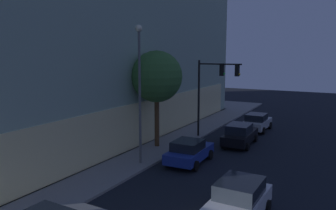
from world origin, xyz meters
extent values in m
cube|color=#4C4C51|center=(15.45, 23.41, 0.07)|extent=(35.53, 30.47, 0.15)
cube|color=#F3E3A0|center=(15.45, 8.58, 1.83)|extent=(31.61, 0.60, 3.36)
cube|color=#94AD98|center=(15.45, 23.41, 9.15)|extent=(35.13, 30.07, 18.01)
cylinder|color=black|center=(18.17, 5.60, 3.39)|extent=(0.18, 0.18, 6.49)
cylinder|color=black|center=(18.20, 3.79, 6.33)|extent=(0.20, 3.63, 0.12)
cube|color=black|center=(18.21, 3.61, 5.83)|extent=(0.33, 0.33, 0.90)
sphere|color=green|center=(18.21, 3.43, 5.55)|extent=(0.18, 0.18, 0.18)
cube|color=black|center=(18.23, 2.34, 5.83)|extent=(0.33, 0.33, 0.90)
sphere|color=yellow|center=(18.24, 2.16, 5.55)|extent=(0.18, 0.18, 0.18)
cylinder|color=#5B5B5B|center=(9.66, 5.97, 4.35)|extent=(0.16, 0.16, 8.41)
sphere|color=#F9EFC6|center=(9.66, 5.97, 8.71)|extent=(0.44, 0.44, 0.44)
cylinder|color=#52361E|center=(13.67, 7.10, 2.05)|extent=(0.36, 0.36, 3.79)
sphere|color=#396B30|center=(13.67, 7.10, 5.49)|extent=(3.86, 3.86, 3.86)
cube|color=#F9F4CC|center=(1.91, 3.98, 0.69)|extent=(0.12, 0.20, 0.12)
cube|color=silver|center=(5.48, -1.72, 0.67)|extent=(4.74, 2.03, 0.73)
cube|color=black|center=(5.83, -1.73, 1.37)|extent=(2.31, 1.79, 0.68)
cylinder|color=black|center=(6.91, -2.72, 0.30)|extent=(0.61, 0.25, 0.60)
cylinder|color=black|center=(6.95, -0.78, 0.30)|extent=(0.61, 0.25, 0.60)
cube|color=navy|center=(11.60, 3.37, 0.66)|extent=(4.26, 2.06, 0.66)
cube|color=black|center=(11.29, 3.36, 1.28)|extent=(2.03, 1.80, 0.59)
cube|color=#F9F4CC|center=(13.63, 4.01, 0.66)|extent=(0.13, 0.20, 0.12)
cube|color=#F9F4CC|center=(13.67, 2.85, 0.66)|extent=(0.13, 0.20, 0.12)
cylinder|color=black|center=(12.87, 4.37, 0.33)|extent=(0.66, 0.26, 0.65)
cylinder|color=black|center=(12.93, 2.45, 0.33)|extent=(0.66, 0.26, 0.65)
cylinder|color=black|center=(10.27, 4.29, 0.33)|extent=(0.66, 0.26, 0.65)
cylinder|color=black|center=(10.33, 2.36, 0.33)|extent=(0.66, 0.26, 0.65)
cube|color=black|center=(17.57, 1.74, 0.66)|extent=(4.64, 1.98, 0.72)
cube|color=black|center=(17.23, 1.73, 1.37)|extent=(2.29, 1.73, 0.69)
cube|color=#F9F4CC|center=(19.79, 2.36, 0.66)|extent=(0.13, 0.20, 0.12)
cube|color=#F9F4CC|center=(19.83, 1.25, 0.66)|extent=(0.13, 0.20, 0.12)
cylinder|color=black|center=(18.96, 2.70, 0.30)|extent=(0.61, 0.26, 0.61)
cylinder|color=black|center=(19.02, 0.86, 0.30)|extent=(0.61, 0.26, 0.61)
cylinder|color=black|center=(16.12, 2.61, 0.30)|extent=(0.61, 0.26, 0.61)
cylinder|color=black|center=(16.18, 0.77, 0.30)|extent=(0.61, 0.26, 0.61)
cube|color=#B7BABF|center=(23.23, 1.79, 0.67)|extent=(4.22, 1.94, 0.69)
cube|color=black|center=(22.92, 1.79, 1.32)|extent=(2.09, 1.71, 0.62)
cube|color=#F9F4CC|center=(25.28, 2.30, 0.67)|extent=(0.12, 0.20, 0.12)
cube|color=#F9F4CC|center=(25.26, 1.19, 0.67)|extent=(0.12, 0.20, 0.12)
cylinder|color=black|center=(24.54, 2.69, 0.33)|extent=(0.67, 0.25, 0.66)
cylinder|color=black|center=(24.51, 0.84, 0.33)|extent=(0.67, 0.25, 0.66)
cylinder|color=black|center=(21.95, 2.74, 0.33)|extent=(0.67, 0.25, 0.66)
cylinder|color=black|center=(21.92, 0.89, 0.33)|extent=(0.67, 0.25, 0.66)
camera|label=1|loc=(-7.82, -5.61, 7.18)|focal=35.71mm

